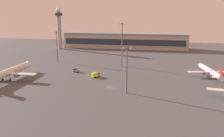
# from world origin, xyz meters

# --- Properties ---
(ground_plane) EXTENTS (416.00, 416.00, 0.00)m
(ground_plane) POSITION_xyz_m (0.00, 0.00, 0.00)
(ground_plane) COLOR #4C4C51
(terminal_building) EXTENTS (132.82, 22.40, 16.40)m
(terminal_building) POSITION_xyz_m (-12.34, 145.78, 8.09)
(terminal_building) COLOR #B2AD99
(terminal_building) RESTS_ON ground
(control_tower) EXTENTS (8.00, 8.00, 43.21)m
(control_tower) POSITION_xyz_m (-79.97, 126.75, 24.80)
(control_tower) COLOR #A8A8B2
(control_tower) RESTS_ON ground
(airplane_taxiway_distant) EXTENTS (36.38, 46.81, 12.03)m
(airplane_taxiway_distant) POSITION_xyz_m (-62.74, 3.28, 4.55)
(airplane_taxiway_distant) COLOR silver
(airplane_taxiway_distant) RESTS_ON ground
(airplane_mid_apron) EXTENTS (28.28, 36.12, 9.32)m
(airplane_mid_apron) POSITION_xyz_m (57.36, 33.18, 3.52)
(airplane_mid_apron) COLOR white
(airplane_mid_apron) RESTS_ON ground
(cargo_loader) EXTENTS (4.38, 2.55, 2.25)m
(cargo_loader) POSITION_xyz_m (-28.88, 29.53, 1.18)
(cargo_loader) COLOR gray
(cargo_loader) RESTS_ON ground
(catering_truck) EXTENTS (5.10, 6.00, 3.05)m
(catering_truck) POSITION_xyz_m (-12.99, 18.98, 1.58)
(catering_truck) COLOR yellow
(catering_truck) RESTS_ON ground
(apron_light_central) EXTENTS (4.80, 0.90, 24.35)m
(apron_light_central) POSITION_xyz_m (-55.63, 61.31, 14.00)
(apron_light_central) COLOR slate
(apron_light_central) RESTS_ON ground
(apron_light_east) EXTENTS (4.80, 0.90, 23.29)m
(apron_light_east) POSITION_xyz_m (10.06, -7.60, 13.45)
(apron_light_east) COLOR slate
(apron_light_east) RESTS_ON ground
(apron_light_west) EXTENTS (4.80, 0.90, 31.84)m
(apron_light_west) POSITION_xyz_m (-1.73, 53.67, 17.83)
(apron_light_west) COLOR slate
(apron_light_west) RESTS_ON ground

